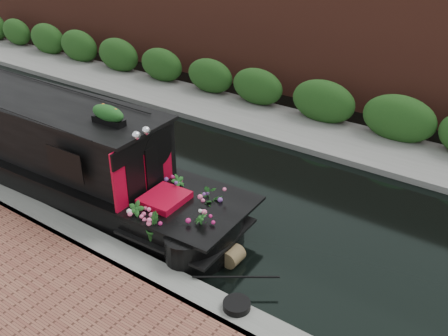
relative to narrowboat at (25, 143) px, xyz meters
The scene contains 8 objects.
ground 5.14m from the narrowboat, 23.57° to the left, with size 80.00×80.00×0.00m, color black.
near_bank_coping 4.89m from the narrowboat, 15.26° to the right, with size 40.00×0.60×0.50m, color slate.
far_bank_path 7.82m from the narrowboat, 53.24° to the left, with size 40.00×2.40×0.34m, color slate.
far_hedge 8.55m from the narrowboat, 56.87° to the left, with size 40.00×1.10×2.80m, color #204918.
far_brick_wall 10.37m from the narrowboat, 63.24° to the left, with size 40.00×1.00×8.00m, color brown.
narrowboat is the anchor object (origin of this frame).
rope_fender 6.32m from the narrowboat, ahead, with size 0.35×0.35×0.39m, color brown.
coiled_mooring_rope 7.25m from the narrowboat, ahead, with size 0.46×0.46×0.12m, color black.
Camera 1 is at (5.86, -8.31, 6.22)m, focal length 40.00 mm.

